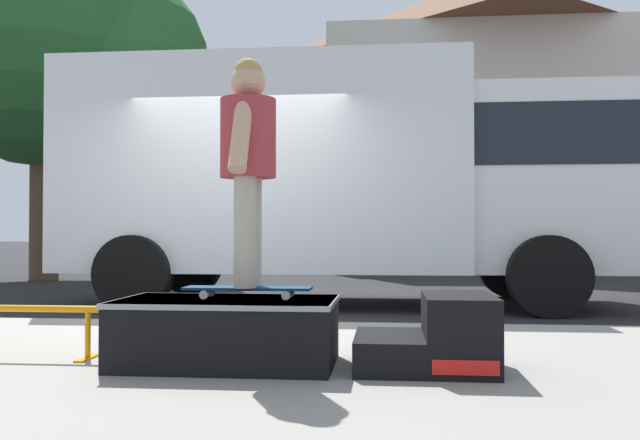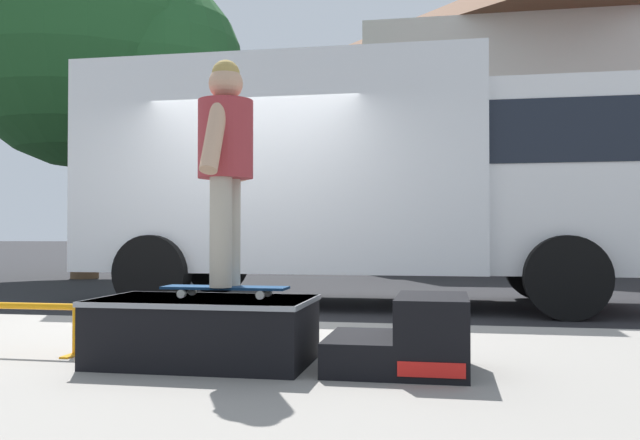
{
  "view_description": "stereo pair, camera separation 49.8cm",
  "coord_description": "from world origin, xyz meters",
  "px_view_note": "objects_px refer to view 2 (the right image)",
  "views": [
    {
      "loc": [
        1.71,
        -6.62,
        0.91
      ],
      "look_at": [
        1.12,
        -0.74,
        1.03
      ],
      "focal_mm": 38.24,
      "sensor_mm": 36.0,
      "label": 1
    },
    {
      "loc": [
        2.2,
        -6.55,
        0.91
      ],
      "look_at": [
        1.12,
        -0.74,
        1.03
      ],
      "focal_mm": 38.24,
      "sensor_mm": 36.0,
      "label": 2
    }
  ],
  "objects_px": {
    "skate_box": "(204,328)",
    "skater_kid": "(226,153)",
    "box_truck": "(362,173)",
    "street_tree_main": "(101,44)",
    "skateboard": "(225,288)",
    "kicker_ramp": "(411,340)"
  },
  "relations": [
    {
      "from": "kicker_ramp",
      "to": "skateboard",
      "type": "bearing_deg",
      "value": 177.02
    },
    {
      "from": "skate_box",
      "to": "skater_kid",
      "type": "height_order",
      "value": "skater_kid"
    },
    {
      "from": "skate_box",
      "to": "skater_kid",
      "type": "distance_m",
      "value": 1.09
    },
    {
      "from": "skateboard",
      "to": "skate_box",
      "type": "bearing_deg",
      "value": -152.37
    },
    {
      "from": "skate_box",
      "to": "skater_kid",
      "type": "xyz_separation_m",
      "value": [
        0.11,
        0.06,
        1.08
      ]
    },
    {
      "from": "skateboard",
      "to": "box_truck",
      "type": "distance_m",
      "value": 4.85
    },
    {
      "from": "skate_box",
      "to": "kicker_ramp",
      "type": "bearing_deg",
      "value": -0.02
    },
    {
      "from": "kicker_ramp",
      "to": "street_tree_main",
      "type": "xyz_separation_m",
      "value": [
        -6.75,
        8.84,
        4.51
      ]
    },
    {
      "from": "skateboard",
      "to": "kicker_ramp",
      "type": "bearing_deg",
      "value": -2.98
    },
    {
      "from": "box_truck",
      "to": "skate_box",
      "type": "bearing_deg",
      "value": -94.73
    },
    {
      "from": "skate_box",
      "to": "street_tree_main",
      "type": "relative_size",
      "value": 0.17
    },
    {
      "from": "street_tree_main",
      "to": "kicker_ramp",
      "type": "bearing_deg",
      "value": -52.65
    },
    {
      "from": "box_truck",
      "to": "street_tree_main",
      "type": "xyz_separation_m",
      "value": [
        -5.89,
        4.07,
        3.11
      ]
    },
    {
      "from": "skate_box",
      "to": "kicker_ramp",
      "type": "distance_m",
      "value": 1.25
    },
    {
      "from": "skater_kid",
      "to": "street_tree_main",
      "type": "height_order",
      "value": "street_tree_main"
    },
    {
      "from": "skateboard",
      "to": "box_truck",
      "type": "xyz_separation_m",
      "value": [
        0.28,
        4.71,
        1.12
      ]
    },
    {
      "from": "skateboard",
      "to": "street_tree_main",
      "type": "distance_m",
      "value": 11.25
    },
    {
      "from": "kicker_ramp",
      "to": "box_truck",
      "type": "height_order",
      "value": "box_truck"
    },
    {
      "from": "kicker_ramp",
      "to": "skateboard",
      "type": "relative_size",
      "value": 1.04
    },
    {
      "from": "kicker_ramp",
      "to": "skateboard",
      "type": "height_order",
      "value": "skateboard"
    },
    {
      "from": "box_truck",
      "to": "street_tree_main",
      "type": "bearing_deg",
      "value": 145.37
    },
    {
      "from": "skateboard",
      "to": "skater_kid",
      "type": "relative_size",
      "value": 0.55
    }
  ]
}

